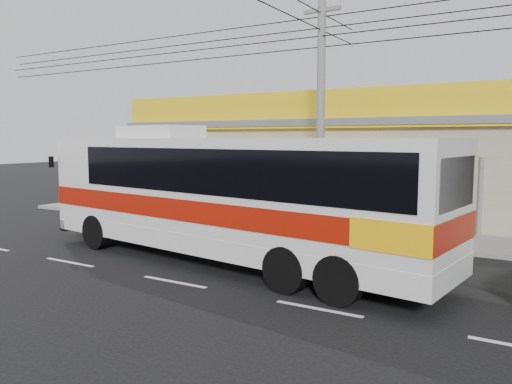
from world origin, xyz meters
TOP-DOWN VIEW (x-y plane):
  - ground at (0.00, 0.00)m, footprint 120.00×120.00m
  - sidewalk at (0.00, 6.00)m, footprint 30.00×3.20m
  - lane_markings at (0.00, -2.50)m, footprint 50.00×0.12m
  - storefront_building at (-0.01, 11.54)m, footprint 22.60×9.20m
  - coach_bus at (0.20, -0.24)m, footprint 13.46×4.59m
  - motorbike_red at (-10.11, 6.72)m, footprint 2.24×1.27m
  - motorbike_dark at (-9.94, 4.70)m, footprint 1.55×0.66m
  - utility_pole at (1.11, 4.20)m, footprint 34.00×14.00m

SIDE VIEW (x-z plane):
  - ground at x=0.00m, z-range 0.00..0.00m
  - lane_markings at x=0.00m, z-range -0.01..0.01m
  - sidewalk at x=0.00m, z-range 0.00..0.15m
  - motorbike_dark at x=-9.94m, z-range 0.15..1.05m
  - motorbike_red at x=-10.11m, z-range 0.15..1.27m
  - coach_bus at x=0.20m, z-range 0.14..4.21m
  - storefront_building at x=-0.01m, z-range -0.55..5.15m
  - utility_pole at x=1.11m, z-range 2.90..11.85m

